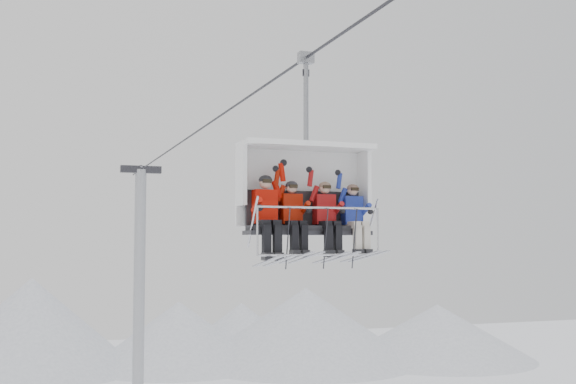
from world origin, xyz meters
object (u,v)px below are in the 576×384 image
object	(u,v)px
lift_tower_right	(139,322)
skier_center_right	(327,216)
chairlift_carrier	(304,189)
skier_center_left	(293,215)
skier_far_right	(355,217)
skier_far_left	(267,213)

from	to	relation	value
lift_tower_right	skier_center_right	world-z (taller)	lift_tower_right
chairlift_carrier	skier_center_left	bearing A→B (deg)	-136.34
lift_tower_right	skier_center_left	world-z (taller)	lift_tower_right
skier_far_right	skier_center_left	bearing A→B (deg)	179.83
chairlift_carrier	skier_far_right	distance (m)	1.14
chairlift_carrier	skier_far_right	bearing A→B (deg)	-18.86
skier_center_left	chairlift_carrier	bearing A→B (deg)	43.66
lift_tower_right	skier_center_right	distance (m)	23.66
lift_tower_right	skier_far_left	bearing A→B (deg)	-92.12
chairlift_carrier	skier_far_left	size ratio (longest dim) A/B	2.33
skier_far_left	skier_center_left	size ratio (longest dim) A/B	1.01
skier_far_left	skier_center_left	xyz separation A→B (m)	(0.53, -0.01, -0.04)
skier_far_left	skier_center_right	world-z (taller)	skier_far_left
skier_center_right	skier_far_right	xyz separation A→B (m)	(0.59, -0.00, -0.01)
chairlift_carrier	lift_tower_right	bearing A→B (deg)	90.00
lift_tower_right	skier_far_left	world-z (taller)	lift_tower_right
lift_tower_right	skier_center_left	bearing A→B (deg)	-90.82
skier_far_left	skier_center_right	xyz separation A→B (m)	(1.21, -0.01, -0.04)
lift_tower_right	skier_center_left	xyz separation A→B (m)	(-0.33, -23.24, 4.41)
lift_tower_right	skier_far_left	size ratio (longest dim) A/B	7.89
chairlift_carrier	skier_center_left	size ratio (longest dim) A/B	2.36
chairlift_carrier	skier_far_right	world-z (taller)	chairlift_carrier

